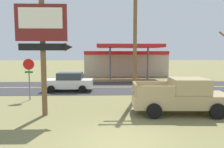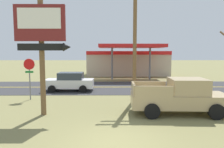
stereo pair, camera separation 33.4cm
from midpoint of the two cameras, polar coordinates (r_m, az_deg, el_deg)
ground_plane at (r=8.30m, az=1.65°, el=-18.12°), size 180.00×180.00×0.00m
road_asphalt at (r=20.86m, az=0.36°, el=-3.54°), size 140.00×8.00×0.02m
road_centre_line at (r=20.86m, az=0.36°, el=-3.50°), size 126.00×0.20×0.01m
motel_sign at (r=11.76m, az=-17.45°, el=9.41°), size 2.90×0.54×6.11m
stop_sign at (r=16.18m, az=-20.68°, el=0.62°), size 0.80×0.08×2.95m
utility_pole at (r=14.98m, az=6.79°, el=11.26°), size 1.92×0.26×9.03m
gas_station at (r=32.75m, az=4.44°, el=3.20°), size 12.00×11.50×4.40m
pickup_tan_parked_on_lawn at (r=12.37m, az=18.52°, el=-5.74°), size 5.28×2.41×1.96m
car_white_near_lane at (r=19.07m, az=-10.75°, el=-2.02°), size 4.20×2.00×1.64m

